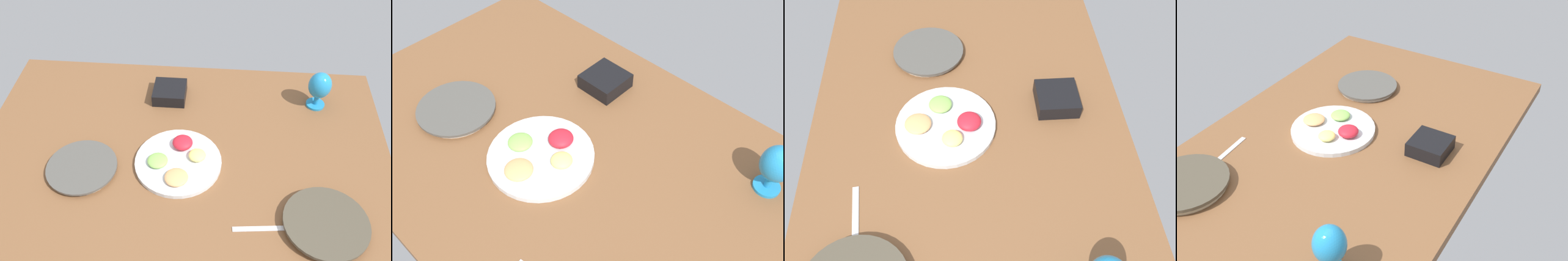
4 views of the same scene
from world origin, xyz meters
The scene contains 7 objects.
ground_plane centered at (0.00, 0.00, -2.00)cm, with size 160.00×104.00×4.00cm, color brown.
dinner_plate_left centered at (-50.67, 31.15, 1.61)cm, with size 28.56×28.56×3.10cm.
dinner_plate_right centered at (36.16, 13.55, 1.20)cm, with size 26.11×26.11×2.31cm.
fruit_platter centered at (0.89, 7.58, 1.47)cm, with size 32.55×32.55×5.35cm.
hurricane_glass_blue centered at (-54.18, -29.75, 10.26)cm, with size 9.48×9.48×16.70cm.
square_bowl_black centered at (8.61, -29.97, 3.00)cm, with size 13.83×13.83×5.38cm.
fork_by_left_plate centered at (-28.93, 33.66, 0.30)cm, with size 18.00×1.80×0.60cm, color silver.
Camera 1 is at (-14.01, 112.71, 125.91)cm, focal length 39.94 mm.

